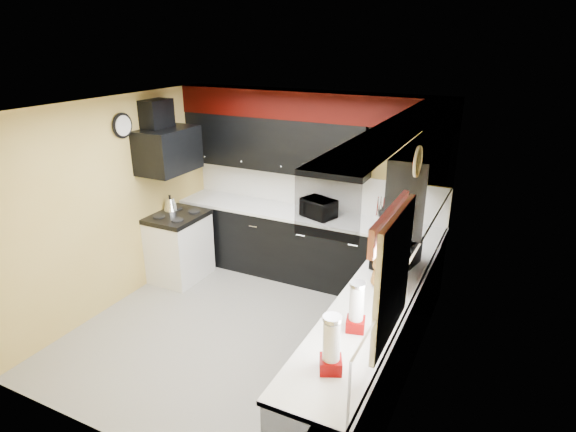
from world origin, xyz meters
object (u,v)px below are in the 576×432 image
object	(u,v)px
microwave	(396,253)
knife_block	(386,217)
toaster_oven	(318,208)
utensil_crock	(380,221)
kettle	(170,204)

from	to	relation	value
microwave	knife_block	size ratio (longest dim) A/B	2.04
toaster_oven	utensil_crock	xyz separation A→B (m)	(0.80, 0.04, -0.05)
knife_block	utensil_crock	bearing A→B (deg)	-156.54
kettle	knife_block	bearing A→B (deg)	13.38
microwave	utensil_crock	world-z (taller)	microwave
microwave	knife_block	xyz separation A→B (m)	(-0.38, 1.02, -0.02)
utensil_crock	knife_block	world-z (taller)	knife_block
toaster_oven	utensil_crock	bearing A→B (deg)	23.40
utensil_crock	knife_block	distance (m)	0.09
utensil_crock	knife_block	size ratio (longest dim) A/B	0.56
toaster_oven	kettle	xyz separation A→B (m)	(-1.91, -0.60, -0.06)
toaster_oven	knife_block	world-z (taller)	knife_block
kettle	microwave	bearing A→B (deg)	-6.41
utensil_crock	toaster_oven	bearing A→B (deg)	-176.86
toaster_oven	utensil_crock	world-z (taller)	toaster_oven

